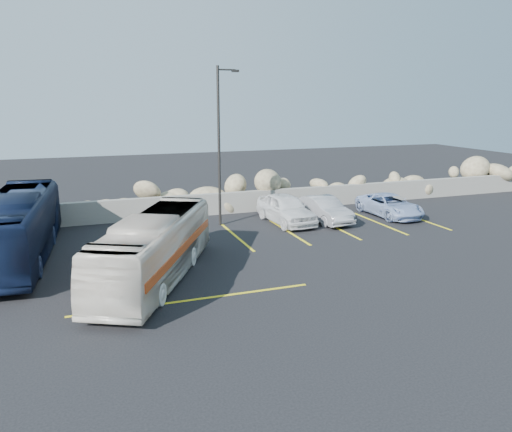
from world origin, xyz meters
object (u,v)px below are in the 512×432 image
object	(u,v)px
car_b	(324,209)
car_d	(390,205)
car_a	(286,209)
lamppost	(220,142)
tour_coach	(17,227)
vintage_bus	(155,248)

from	to	relation	value
car_b	car_d	bearing A→B (deg)	-5.80
car_a	car_b	distance (m)	2.06
lamppost	tour_coach	bearing A→B (deg)	-163.73
vintage_bus	car_d	size ratio (longest dim) A/B	1.97
car_a	car_d	bearing A→B (deg)	-8.08
lamppost	car_b	world-z (taller)	lamppost
car_a	lamppost	bearing A→B (deg)	164.41
car_a	vintage_bus	bearing A→B (deg)	-144.61
lamppost	car_b	distance (m)	6.57
car_a	tour_coach	bearing A→B (deg)	-174.38
tour_coach	car_b	bearing A→B (deg)	10.36
vintage_bus	car_a	distance (m)	9.99
lamppost	tour_coach	distance (m)	10.15
tour_coach	car_d	distance (m)	18.83
lamppost	tour_coach	world-z (taller)	lamppost
car_b	tour_coach	bearing A→B (deg)	-178.40
vintage_bus	lamppost	bearing A→B (deg)	84.69
vintage_bus	car_a	bearing A→B (deg)	65.93
car_b	car_a	bearing A→B (deg)	163.77
lamppost	car_b	bearing A→B (deg)	-12.04
car_b	car_d	xyz separation A→B (m)	(4.07, -0.09, -0.06)
lamppost	vintage_bus	bearing A→B (deg)	-122.52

